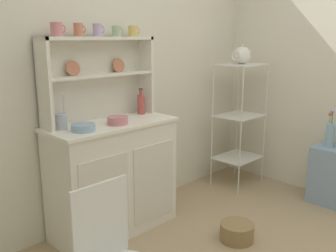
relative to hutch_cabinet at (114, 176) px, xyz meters
name	(u,v)px	position (x,y,z in m)	size (l,w,h in m)	color
wall_back	(117,68)	(0.26, 0.26, 0.80)	(3.84, 0.05, 2.50)	silver
hutch_cabinet	(114,176)	(0.00, 0.00, 0.00)	(1.00, 0.45, 0.87)	white
hutch_shelf_unit	(97,72)	(0.00, 0.16, 0.79)	(0.93, 0.18, 0.63)	silver
bakers_rack	(239,112)	(1.49, -0.13, 0.31)	(0.45, 0.36, 1.24)	silver
floor_basket	(237,232)	(0.55, -0.79, -0.38)	(0.25, 0.25, 0.13)	#93754C
cup_rose_0	(57,29)	(-0.33, 0.12, 1.10)	(0.10, 0.08, 0.09)	#D17A84
cup_terracotta_1	(79,30)	(-0.17, 0.12, 1.10)	(0.08, 0.07, 0.09)	#C67556
cup_lilac_2	(98,30)	(-0.01, 0.12, 1.10)	(0.08, 0.07, 0.09)	#B79ECC
cup_sage_3	(117,31)	(0.17, 0.12, 1.09)	(0.09, 0.07, 0.08)	#9EB78E
cup_gold_4	(133,31)	(0.33, 0.12, 1.09)	(0.09, 0.08, 0.08)	#DBB760
bowl_mixing_large	(83,127)	(-0.29, -0.07, 0.45)	(0.16, 0.16, 0.05)	#8EB2D1
bowl_floral_medium	(118,120)	(0.00, -0.07, 0.45)	(0.15, 0.15, 0.06)	#D17A84
jam_bottle	(141,104)	(0.37, 0.09, 0.51)	(0.06, 0.06, 0.21)	#B74C47
utensil_jar	(61,121)	(-0.37, 0.08, 0.48)	(0.08, 0.08, 0.25)	#B2B7C6
porcelain_teapot	(242,55)	(1.49, -0.13, 0.88)	(0.26, 0.17, 0.19)	white
flower_vase	(330,133)	(1.70, -0.96, 0.21)	(0.08, 0.08, 0.35)	#8EB2D1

